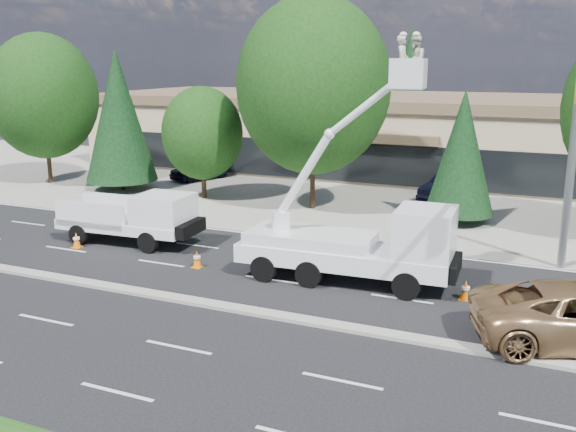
% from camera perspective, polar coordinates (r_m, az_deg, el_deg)
% --- Properties ---
extents(ground, '(140.00, 140.00, 0.00)m').
position_cam_1_polar(ground, '(21.73, -5.06, -8.26)').
color(ground, black).
rests_on(ground, ground).
extents(concrete_apron, '(140.00, 22.00, 0.01)m').
position_cam_1_polar(concrete_apron, '(39.71, 8.86, 1.80)').
color(concrete_apron, gray).
rests_on(concrete_apron, ground).
extents(road_median, '(120.00, 0.55, 0.12)m').
position_cam_1_polar(road_median, '(21.70, -5.07, -8.11)').
color(road_median, gray).
rests_on(road_median, ground).
extents(strip_mall, '(50.40, 15.40, 5.50)m').
position_cam_1_polar(strip_mall, '(48.87, 12.03, 7.25)').
color(strip_mall, tan).
rests_on(strip_mall, ground).
extents(tree_front_a, '(7.10, 7.10, 9.86)m').
position_cam_1_polar(tree_front_a, '(45.60, -20.93, 9.91)').
color(tree_front_a, '#332114').
rests_on(tree_front_a, ground).
extents(tree_front_b, '(4.46, 4.46, 8.79)m').
position_cam_1_polar(tree_front_b, '(41.71, -14.82, 8.63)').
color(tree_front_b, '#332114').
rests_on(tree_front_b, ground).
extents(tree_front_c, '(4.78, 4.78, 6.64)m').
position_cam_1_polar(tree_front_c, '(38.38, -7.63, 7.30)').
color(tree_front_c, '#332114').
rests_on(tree_front_c, ground).
extents(tree_front_d, '(8.30, 8.30, 11.52)m').
position_cam_1_polar(tree_front_d, '(35.06, 2.27, 11.50)').
color(tree_front_d, '#332114').
rests_on(tree_front_d, ground).
extents(tree_front_e, '(3.42, 3.42, 6.75)m').
position_cam_1_polar(tree_front_e, '(33.27, 15.21, 5.50)').
color(tree_front_e, '#332114').
rests_on(tree_front_e, ground).
extents(tree_back_a, '(4.38, 4.38, 8.63)m').
position_cam_1_polar(tree_back_a, '(65.86, -1.39, 10.72)').
color(tree_back_a, '#332114').
rests_on(tree_back_a, ground).
extents(tree_back_b, '(5.60, 5.60, 11.05)m').
position_cam_1_polar(tree_back_b, '(61.23, 10.82, 11.47)').
color(tree_back_b, '#332114').
rests_on(tree_back_b, ground).
extents(tree_back_c, '(4.52, 4.52, 8.90)m').
position_cam_1_polar(tree_back_c, '(59.71, 24.13, 9.37)').
color(tree_back_c, '#332114').
rests_on(tree_back_c, ground).
extents(utility_pickup, '(6.28, 2.72, 2.36)m').
position_cam_1_polar(utility_pickup, '(29.65, -13.42, -0.58)').
color(utility_pickup, white).
rests_on(utility_pickup, ground).
extents(bucket_truck, '(8.05, 2.92, 9.02)m').
position_cam_1_polar(bucket_truck, '(23.66, 6.63, -1.63)').
color(bucket_truck, white).
rests_on(bucket_truck, ground).
extents(traffic_cone_a, '(0.40, 0.40, 0.70)m').
position_cam_1_polar(traffic_cone_a, '(29.87, -18.29, -2.06)').
color(traffic_cone_a, orange).
rests_on(traffic_cone_a, ground).
extents(traffic_cone_b, '(0.40, 0.40, 0.70)m').
position_cam_1_polar(traffic_cone_b, '(25.97, -8.09, -3.82)').
color(traffic_cone_b, orange).
rests_on(traffic_cone_b, ground).
extents(traffic_cone_c, '(0.40, 0.40, 0.70)m').
position_cam_1_polar(traffic_cone_c, '(24.44, 1.23, -4.81)').
color(traffic_cone_c, orange).
rests_on(traffic_cone_c, ground).
extents(traffic_cone_d, '(0.40, 0.40, 0.70)m').
position_cam_1_polar(traffic_cone_d, '(23.19, 15.51, -6.38)').
color(traffic_cone_d, orange).
rests_on(traffic_cone_d, ground).
extents(traffic_cone_e, '(0.40, 0.40, 0.70)m').
position_cam_1_polar(traffic_cone_e, '(22.65, 23.19, -7.51)').
color(traffic_cone_e, orange).
rests_on(traffic_cone_e, ground).
extents(parked_car_west, '(3.22, 4.87, 1.54)m').
position_cam_1_polar(parked_car_west, '(45.05, -7.80, 4.24)').
color(parked_car_west, black).
rests_on(parked_car_west, ground).
extents(parked_car_east, '(3.26, 5.21, 1.62)m').
position_cam_1_polar(parked_car_east, '(39.02, 14.28, 2.53)').
color(parked_car_east, black).
rests_on(parked_car_east, ground).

